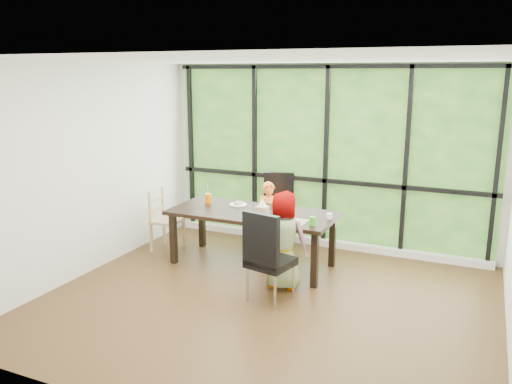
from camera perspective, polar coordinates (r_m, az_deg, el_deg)
ground at (r=6.07m, az=1.27°, el=-11.95°), size 5.00×5.00×0.00m
back_wall at (r=7.72m, az=7.84°, el=3.89°), size 5.00×0.00×5.00m
foliage_backdrop at (r=7.70m, az=7.80°, el=3.87°), size 4.80×0.02×2.65m
window_mullions at (r=7.66m, az=7.71°, el=3.82°), size 4.80×0.06×2.65m
window_sill at (r=7.94m, az=7.34°, el=-5.52°), size 4.80×0.12×0.10m
dining_table at (r=7.02m, az=-0.41°, el=-5.13°), size 2.27×1.11×0.75m
chair_window_leather at (r=7.80m, az=2.37°, el=-2.00°), size 0.57×0.57×1.08m
chair_interior_leather at (r=5.90m, az=1.64°, el=-7.05°), size 0.55×0.55×1.08m
chair_end_beech at (r=7.68m, az=-9.80°, el=-3.12°), size 0.42×0.44×0.90m
child_toddler at (r=7.49m, az=1.46°, el=-2.79°), size 0.44×0.36×1.04m
child_older at (r=6.22m, az=2.99°, el=-5.34°), size 0.62×0.44×1.21m
placemat at (r=6.47m, az=3.72°, el=-3.23°), size 0.43×0.31×0.01m
plate_far at (r=7.24m, az=-1.99°, el=-1.40°), size 0.25×0.25×0.02m
plate_near at (r=6.48m, az=3.70°, el=-3.17°), size 0.24×0.24×0.02m
orange_cup at (r=7.37m, az=-5.32°, el=-0.70°), size 0.09×0.09×0.14m
green_cup at (r=6.31m, az=6.25°, el=-3.23°), size 0.07×0.07×0.11m
white_mug at (r=6.62m, az=8.13°, el=-2.67°), size 0.07×0.07×0.07m
tissue_box at (r=6.68m, az=0.70°, el=-2.14°), size 0.15×0.15×0.13m
crepe_rolls_far at (r=7.23m, az=-1.99°, el=-1.21°), size 0.10×0.12×0.04m
crepe_rolls_near at (r=6.48m, az=3.71°, el=-2.95°), size 0.05×0.12×0.04m
straw_white at (r=7.35m, az=-5.33°, el=0.12°), size 0.01×0.04×0.20m
straw_pink at (r=6.28m, az=6.27°, el=-2.39°), size 0.01×0.04×0.20m
tissue at (r=6.65m, az=0.70°, el=-1.14°), size 0.12×0.12×0.11m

